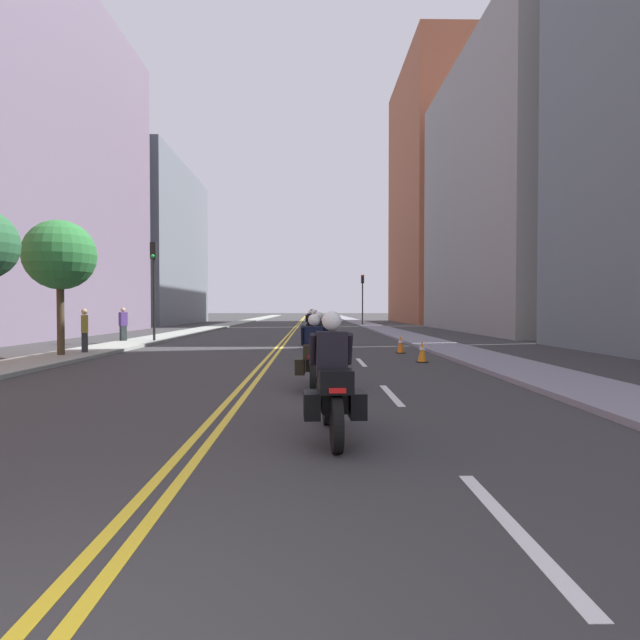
# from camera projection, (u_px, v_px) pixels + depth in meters

# --- Properties ---
(ground_plane) EXTENTS (264.00, 264.00, 0.00)m
(ground_plane) POSITION_uv_depth(u_px,v_px,m) (297.00, 326.00, 49.85)
(ground_plane) COLOR #343334
(sidewalk_left) EXTENTS (2.19, 144.00, 0.12)m
(sidewalk_left) POSITION_uv_depth(u_px,v_px,m) (226.00, 325.00, 49.73)
(sidewalk_left) COLOR gray
(sidewalk_left) RESTS_ON ground
(sidewalk_right) EXTENTS (2.19, 144.00, 0.12)m
(sidewalk_right) POSITION_uv_depth(u_px,v_px,m) (369.00, 325.00, 49.96)
(sidewalk_right) COLOR gray
(sidewalk_right) RESTS_ON ground
(centreline_yellow_inner) EXTENTS (0.12, 132.00, 0.01)m
(centreline_yellow_inner) POSITION_uv_depth(u_px,v_px,m) (296.00, 326.00, 49.85)
(centreline_yellow_inner) COLOR yellow
(centreline_yellow_inner) RESTS_ON ground
(centreline_yellow_outer) EXTENTS (0.12, 132.00, 0.01)m
(centreline_yellow_outer) POSITION_uv_depth(u_px,v_px,m) (299.00, 326.00, 49.85)
(centreline_yellow_outer) COLOR yellow
(centreline_yellow_outer) RESTS_ON ground
(lane_dashes_white) EXTENTS (0.14, 56.40, 0.01)m
(lane_dashes_white) POSITION_uv_depth(u_px,v_px,m) (337.00, 336.00, 30.91)
(lane_dashes_white) COLOR silver
(lane_dashes_white) RESTS_ON ground
(building_left_1) EXTENTS (9.19, 21.58, 21.58)m
(building_left_1) POSITION_uv_depth(u_px,v_px,m) (22.00, 164.00, 31.69)
(building_left_1) COLOR slate
(building_left_1) RESTS_ON ground
(building_right_1) EXTENTS (9.94, 21.84, 20.27)m
(building_right_1) POSITION_uv_depth(u_px,v_px,m) (523.00, 195.00, 37.49)
(building_right_1) COLOR gray
(building_right_1) RESTS_ON ground
(building_left_2) EXTENTS (9.45, 21.21, 17.23)m
(building_left_2) POSITION_uv_depth(u_px,v_px,m) (145.00, 246.00, 55.60)
(building_left_2) COLOR slate
(building_left_2) RESTS_ON ground
(building_right_2) EXTENTS (6.29, 20.33, 30.53)m
(building_right_2) POSITION_uv_depth(u_px,v_px,m) (427.00, 196.00, 60.72)
(building_right_2) COLOR #995238
(building_right_2) RESTS_ON ground
(motorcycle_0) EXTENTS (0.78, 2.15, 1.67)m
(motorcycle_0) POSITION_uv_depth(u_px,v_px,m) (332.00, 388.00, 6.55)
(motorcycle_0) COLOR black
(motorcycle_0) RESTS_ON ground
(motorcycle_1) EXTENTS (0.77, 2.26, 1.58)m
(motorcycle_1) POSITION_uv_depth(u_px,v_px,m) (314.00, 358.00, 10.73)
(motorcycle_1) COLOR black
(motorcycle_1) RESTS_ON ground
(motorcycle_2) EXTENTS (0.78, 2.27, 1.60)m
(motorcycle_2) POSITION_uv_depth(u_px,v_px,m) (319.00, 342.00, 15.51)
(motorcycle_2) COLOR black
(motorcycle_2) RESTS_ON ground
(motorcycle_3) EXTENTS (0.77, 2.14, 1.67)m
(motorcycle_3) POSITION_uv_depth(u_px,v_px,m) (314.00, 333.00, 20.80)
(motorcycle_3) COLOR black
(motorcycle_3) RESTS_ON ground
(motorcycle_4) EXTENTS (0.77, 2.16, 1.60)m
(motorcycle_4) POSITION_uv_depth(u_px,v_px,m) (314.00, 329.00, 25.17)
(motorcycle_4) COLOR black
(motorcycle_4) RESTS_ON ground
(motorcycle_5) EXTENTS (0.78, 2.25, 1.59)m
(motorcycle_5) POSITION_uv_depth(u_px,v_px,m) (310.00, 326.00, 30.26)
(motorcycle_5) COLOR black
(motorcycle_5) RESTS_ON ground
(motorcycle_6) EXTENTS (0.78, 2.21, 1.65)m
(motorcycle_6) POSITION_uv_depth(u_px,v_px,m) (311.00, 324.00, 34.66)
(motorcycle_6) COLOR black
(motorcycle_6) RESTS_ON ground
(motorcycle_7) EXTENTS (0.77, 2.24, 1.66)m
(motorcycle_7) POSITION_uv_depth(u_px,v_px,m) (313.00, 322.00, 39.74)
(motorcycle_7) COLOR black
(motorcycle_7) RESTS_ON ground
(traffic_cone_0) EXTENTS (0.33, 0.33, 0.69)m
(traffic_cone_0) POSITION_uv_depth(u_px,v_px,m) (401.00, 344.00, 19.17)
(traffic_cone_0) COLOR black
(traffic_cone_0) RESTS_ON ground
(traffic_cone_1) EXTENTS (0.35, 0.35, 0.69)m
(traffic_cone_1) POSITION_uv_depth(u_px,v_px,m) (422.00, 352.00, 15.90)
(traffic_cone_1) COLOR black
(traffic_cone_1) RESTS_ON ground
(traffic_light_near) EXTENTS (0.28, 0.38, 4.95)m
(traffic_light_near) POSITION_uv_depth(u_px,v_px,m) (154.00, 274.00, 24.84)
(traffic_light_near) COLOR black
(traffic_light_near) RESTS_ON ground
(traffic_light_far) EXTENTS (0.28, 0.38, 4.95)m
(traffic_light_far) POSITION_uv_depth(u_px,v_px,m) (363.00, 291.00, 49.00)
(traffic_light_far) COLOR black
(traffic_light_far) RESTS_ON ground
(pedestrian_1) EXTENTS (0.33, 0.51, 1.70)m
(pedestrian_1) POSITION_uv_depth(u_px,v_px,m) (85.00, 331.00, 18.27)
(pedestrian_1) COLOR #2B2E30
(pedestrian_1) RESTS_ON ground
(pedestrian_2) EXTENTS (0.41, 0.41, 1.74)m
(pedestrian_2) POSITION_uv_depth(u_px,v_px,m) (123.00, 325.00, 24.79)
(pedestrian_2) COLOR #252C2D
(pedestrian_2) RESTS_ON ground
(street_tree_1) EXTENTS (2.36, 2.36, 4.70)m
(street_tree_1) POSITION_uv_depth(u_px,v_px,m) (60.00, 256.00, 17.13)
(street_tree_1) COLOR #473925
(street_tree_1) RESTS_ON ground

